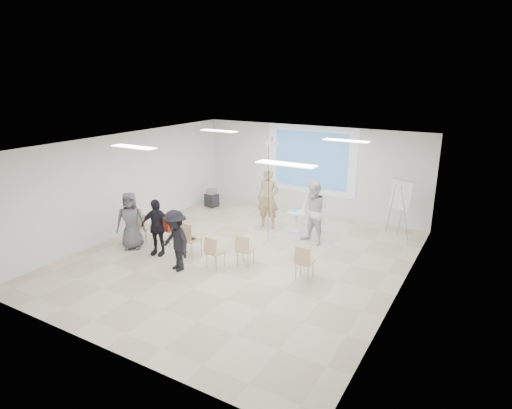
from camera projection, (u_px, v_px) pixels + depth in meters
The scene contains 30 objects.
floor at pixel (241, 259), 11.25m from camera, with size 8.00×9.00×0.10m, color beige.
ceiling at pixel (239, 142), 10.34m from camera, with size 8.00×9.00×0.10m, color white.
wall_back at pixel (311, 170), 14.56m from camera, with size 8.00×0.10×3.00m, color silver.
wall_left at pixel (125, 183), 12.74m from camera, with size 0.10×9.00×3.00m, color silver.
wall_right at pixel (405, 231), 8.85m from camera, with size 0.10×9.00×3.00m, color silver.
projection_halo at pixel (311, 160), 14.40m from camera, with size 3.20×0.01×2.30m, color silver.
projection_image at pixel (311, 160), 14.39m from camera, with size 2.60×0.01×1.90m, color #3779BD.
pedestal_table at pixel (296, 220), 12.97m from camera, with size 0.56×0.56×0.66m.
player_left at pixel (268, 195), 13.15m from camera, with size 0.78×0.53×2.14m, color tan.
player_right at pixel (314, 210), 11.90m from camera, with size 0.97×0.78×2.01m, color white.
controller_left at pixel (277, 183), 13.17m from camera, with size 0.04×0.12×0.04m, color silver.
controller_right at pixel (312, 194), 12.09m from camera, with size 0.04×0.12×0.04m, color silver.
chair_far_left at pixel (144, 225), 12.20m from camera, with size 0.43×0.46×0.86m.
chair_left_mid at pixel (167, 227), 11.92m from camera, with size 0.51×0.54×0.92m.
chair_left_inner at pixel (189, 237), 11.11m from camera, with size 0.49×0.52×0.96m.
chair_center at pixel (213, 250), 10.47m from camera, with size 0.43×0.46×0.83m.
chair_right_inner at pixel (244, 248), 10.61m from camera, with size 0.40×0.43×0.81m.
chair_right_far at pixel (304, 260), 9.91m from camera, with size 0.39×0.42×0.82m.
red_jacket at pixel (164, 222), 11.75m from camera, with size 0.49×0.11×0.47m, color #A92814.
laptop at pixel (192, 237), 11.21m from camera, with size 0.35×0.26×0.03m, color black.
audience_left at pixel (156, 223), 11.21m from camera, with size 1.02×0.61×1.75m, color black.
audience_mid at pixel (176, 237), 10.29m from camera, with size 1.12×0.61×1.74m, color black.
audience_outer at pixel (131, 217), 11.60m from camera, with size 0.87×0.57×1.78m, color #55555A.
flipchart_easel at pixel (401, 195), 12.34m from camera, with size 0.72×0.57×1.75m.
av_cart at pixel (212, 198), 15.50m from camera, with size 0.50×0.43×0.66m.
ceiling_projector at pixel (272, 148), 11.63m from camera, with size 0.30×0.25×3.00m.
fluor_panel_nw at pixel (219, 131), 12.98m from camera, with size 1.20×0.30×0.02m, color white.
fluor_panel_ne at pixel (346, 141), 11.06m from camera, with size 1.20×0.30×0.02m, color white.
fluor_panel_sw at pixel (134, 147), 10.09m from camera, with size 1.20×0.30×0.02m, color white.
fluor_panel_se at pixel (286, 164), 8.16m from camera, with size 1.20×0.30×0.02m, color white.
Camera 1 is at (5.54, -8.73, 4.61)m, focal length 30.00 mm.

